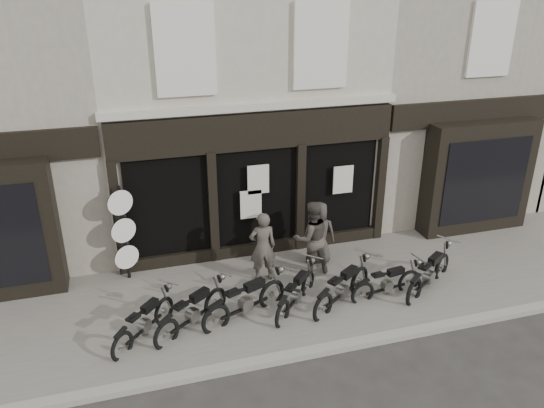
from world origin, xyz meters
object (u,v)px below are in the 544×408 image
object	(u,v)px
motorcycle_5	(387,285)
man_centre	(311,238)
motorcycle_1	(193,314)
motorcycle_3	(296,295)
motorcycle_6	(429,276)
motorcycle_0	(145,324)
motorcycle_4	(343,290)
advert_sign_post	(125,238)
man_left	(263,247)
man_right	(319,233)
motorcycle_2	(246,303)

from	to	relation	value
motorcycle_5	man_centre	size ratio (longest dim) A/B	0.99
motorcycle_1	motorcycle_3	distance (m)	2.32
motorcycle_1	motorcycle_3	xyz separation A→B (m)	(2.32, 0.10, -0.02)
motorcycle_1	motorcycle_6	size ratio (longest dim) A/B	0.94
motorcycle_1	motorcycle_3	bearing A→B (deg)	-34.26
motorcycle_0	motorcycle_6	bearing A→B (deg)	-47.62
motorcycle_4	advert_sign_post	xyz separation A→B (m)	(-4.58, 2.40, 0.81)
motorcycle_6	man_left	distance (m)	3.98
motorcycle_5	man_centre	world-z (taller)	man_centre
motorcycle_3	advert_sign_post	xyz separation A→B (m)	(-3.53, 2.25, 0.84)
motorcycle_1	man_centre	bearing A→B (deg)	-12.98
man_right	advert_sign_post	world-z (taller)	advert_sign_post
man_left	man_centre	bearing A→B (deg)	-176.66
man_left	motorcycle_5	bearing A→B (deg)	154.42
man_left	man_right	size ratio (longest dim) A/B	1.07
motorcycle_4	man_left	xyz separation A→B (m)	(-1.46, 1.44, 0.59)
motorcycle_0	man_right	bearing A→B (deg)	-25.24
man_left	man_right	bearing A→B (deg)	-161.71
motorcycle_2	motorcycle_3	bearing A→B (deg)	-20.70
motorcycle_4	man_right	xyz separation A→B (m)	(0.13, 1.85, 0.53)
motorcycle_6	man_right	distance (m)	2.83
motorcycle_2	motorcycle_1	bearing A→B (deg)	159.32
motorcycle_6	motorcycle_0	bearing A→B (deg)	146.16
motorcycle_0	man_centre	size ratio (longest dim) A/B	0.83
motorcycle_4	motorcycle_1	bearing A→B (deg)	145.98
motorcycle_0	motorcycle_4	distance (m)	4.36
motorcycle_5	advert_sign_post	distance (m)	6.25
motorcycle_6	man_centre	size ratio (longest dim) A/B	1.01
motorcycle_3	man_centre	distance (m)	1.66
motorcycle_3	motorcycle_5	bearing A→B (deg)	-51.41
motorcycle_2	motorcycle_6	bearing A→B (deg)	-24.54
motorcycle_5	motorcycle_1	bearing A→B (deg)	171.16
motorcycle_0	motorcycle_6	distance (m)	6.56
man_centre	motorcycle_6	bearing A→B (deg)	146.10
man_left	man_centre	distance (m)	1.23
motorcycle_2	motorcycle_3	world-z (taller)	motorcycle_2
motorcycle_5	man_left	world-z (taller)	man_left
man_centre	advert_sign_post	distance (m)	4.45
motorcycle_1	man_left	distance (m)	2.43
motorcycle_3	man_centre	world-z (taller)	man_centre
motorcycle_1	man_right	world-z (taller)	man_right
motorcycle_0	motorcycle_2	bearing A→B (deg)	-45.14
motorcycle_3	man_right	distance (m)	2.14
motorcycle_0	advert_sign_post	size ratio (longest dim) A/B	0.63
motorcycle_6	motorcycle_1	bearing A→B (deg)	145.75
motorcycle_1	motorcycle_5	world-z (taller)	motorcycle_1
motorcycle_2	advert_sign_post	xyz separation A→B (m)	(-2.37, 2.30, 0.81)
motorcycle_2	advert_sign_post	distance (m)	3.40
motorcycle_0	man_centre	distance (m)	4.41
motorcycle_4	man_left	distance (m)	2.14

